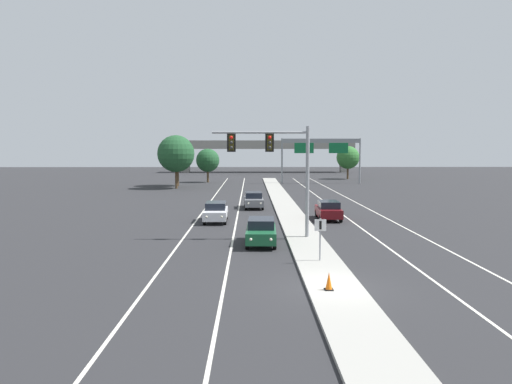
{
  "coord_description": "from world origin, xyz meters",
  "views": [
    {
      "loc": [
        -3.55,
        -20.18,
        5.98
      ],
      "look_at": [
        -3.2,
        10.23,
        3.2
      ],
      "focal_mm": 34.19,
      "sensor_mm": 36.0,
      "label": 1
    }
  ],
  "objects_px": {
    "tree_far_right_b": "(348,158)",
    "car_oncoming_grey": "(254,200)",
    "median_sign_post": "(320,233)",
    "tree_far_left_b": "(208,160)",
    "traffic_cone_median_nose": "(329,281)",
    "highway_sign_gantry": "(321,146)",
    "tree_far_left_a": "(177,154)",
    "overhead_signal_mast": "(278,159)",
    "car_oncoming_white": "(216,212)",
    "car_receding_darkred": "(328,210)",
    "tree_far_left_c": "(176,154)",
    "car_oncoming_green": "(261,231)"
  },
  "relations": [
    {
      "from": "tree_far_right_b",
      "to": "car_oncoming_grey",
      "type": "bearing_deg",
      "value": -112.29
    },
    {
      "from": "median_sign_post",
      "to": "tree_far_left_b",
      "type": "relative_size",
      "value": 0.38
    },
    {
      "from": "tree_far_right_b",
      "to": "traffic_cone_median_nose",
      "type": "bearing_deg",
      "value": -101.88
    },
    {
      "from": "highway_sign_gantry",
      "to": "tree_far_left_a",
      "type": "distance_m",
      "value": 23.66
    },
    {
      "from": "car_oncoming_grey",
      "to": "overhead_signal_mast",
      "type": "bearing_deg",
      "value": -84.89
    },
    {
      "from": "median_sign_post",
      "to": "car_oncoming_white",
      "type": "relative_size",
      "value": 0.49
    },
    {
      "from": "tree_far_left_b",
      "to": "car_receding_darkred",
      "type": "bearing_deg",
      "value": -72.48
    },
    {
      "from": "car_oncoming_grey",
      "to": "tree_far_left_c",
      "type": "distance_m",
      "value": 26.05
    },
    {
      "from": "overhead_signal_mast",
      "to": "car_oncoming_grey",
      "type": "xyz_separation_m",
      "value": [
        -1.46,
        16.34,
        -4.44
      ]
    },
    {
      "from": "tree_far_right_b",
      "to": "tree_far_left_c",
      "type": "relative_size",
      "value": 0.81
    },
    {
      "from": "tree_far_left_c",
      "to": "car_oncoming_grey",
      "type": "bearing_deg",
      "value": -64.32
    },
    {
      "from": "highway_sign_gantry",
      "to": "tree_far_left_a",
      "type": "xyz_separation_m",
      "value": [
        -23.09,
        -5.03,
        -1.21
      ]
    },
    {
      "from": "tree_far_left_c",
      "to": "tree_far_left_b",
      "type": "bearing_deg",
      "value": 74.64
    },
    {
      "from": "median_sign_post",
      "to": "tree_far_left_c",
      "type": "relative_size",
      "value": 0.28
    },
    {
      "from": "overhead_signal_mast",
      "to": "traffic_cone_median_nose",
      "type": "height_order",
      "value": "overhead_signal_mast"
    },
    {
      "from": "car_receding_darkred",
      "to": "tree_far_left_a",
      "type": "xyz_separation_m",
      "value": [
        -17.82,
        35.9,
        4.13
      ]
    },
    {
      "from": "traffic_cone_median_nose",
      "to": "car_receding_darkred",
      "type": "bearing_deg",
      "value": 80.96
    },
    {
      "from": "car_receding_darkred",
      "to": "tree_far_left_b",
      "type": "bearing_deg",
      "value": 107.52
    },
    {
      "from": "median_sign_post",
      "to": "tree_far_left_b",
      "type": "xyz_separation_m",
      "value": [
        -10.93,
        58.97,
        2.2
      ]
    },
    {
      "from": "car_oncoming_grey",
      "to": "tree_far_left_c",
      "type": "xyz_separation_m",
      "value": [
        -11.14,
        23.16,
        4.27
      ]
    },
    {
      "from": "overhead_signal_mast",
      "to": "car_receding_darkred",
      "type": "xyz_separation_m",
      "value": [
        4.7,
        8.48,
        -4.44
      ]
    },
    {
      "from": "highway_sign_gantry",
      "to": "traffic_cone_median_nose",
      "type": "bearing_deg",
      "value": -97.91
    },
    {
      "from": "car_oncoming_grey",
      "to": "highway_sign_gantry",
      "type": "xyz_separation_m",
      "value": [
        11.43,
        33.07,
        5.34
      ]
    },
    {
      "from": "car_oncoming_green",
      "to": "car_oncoming_grey",
      "type": "height_order",
      "value": "same"
    },
    {
      "from": "car_oncoming_grey",
      "to": "tree_far_right_b",
      "type": "bearing_deg",
      "value": 67.71
    },
    {
      "from": "overhead_signal_mast",
      "to": "tree_far_left_b",
      "type": "xyz_separation_m",
      "value": [
        -9.11,
        52.2,
        -1.48
      ]
    },
    {
      "from": "highway_sign_gantry",
      "to": "tree_far_left_a",
      "type": "height_order",
      "value": "tree_far_left_a"
    },
    {
      "from": "overhead_signal_mast",
      "to": "tree_far_left_b",
      "type": "bearing_deg",
      "value": 99.89
    },
    {
      "from": "tree_far_right_b",
      "to": "highway_sign_gantry",
      "type": "bearing_deg",
      "value": -120.85
    },
    {
      "from": "car_oncoming_white",
      "to": "highway_sign_gantry",
      "type": "height_order",
      "value": "highway_sign_gantry"
    },
    {
      "from": "traffic_cone_median_nose",
      "to": "tree_far_left_c",
      "type": "xyz_separation_m",
      "value": [
        -14.04,
        51.52,
        4.58
      ]
    },
    {
      "from": "median_sign_post",
      "to": "car_receding_darkred",
      "type": "bearing_deg",
      "value": 79.32
    },
    {
      "from": "traffic_cone_median_nose",
      "to": "tree_far_left_c",
      "type": "height_order",
      "value": "tree_far_left_c"
    },
    {
      "from": "tree_far_left_b",
      "to": "tree_far_left_c",
      "type": "relative_size",
      "value": 0.74
    },
    {
      "from": "traffic_cone_median_nose",
      "to": "tree_far_left_b",
      "type": "relative_size",
      "value": 0.13
    },
    {
      "from": "overhead_signal_mast",
      "to": "tree_far_left_a",
      "type": "height_order",
      "value": "tree_far_left_a"
    },
    {
      "from": "traffic_cone_median_nose",
      "to": "overhead_signal_mast",
      "type": "bearing_deg",
      "value": 96.83
    },
    {
      "from": "traffic_cone_median_nose",
      "to": "tree_far_left_c",
      "type": "distance_m",
      "value": 53.59
    },
    {
      "from": "car_oncoming_green",
      "to": "car_oncoming_white",
      "type": "bearing_deg",
      "value": 110.61
    },
    {
      "from": "median_sign_post",
      "to": "car_receding_darkred",
      "type": "distance_m",
      "value": 15.53
    },
    {
      "from": "car_oncoming_white",
      "to": "car_receding_darkred",
      "type": "xyz_separation_m",
      "value": [
        9.28,
        0.99,
        0.0
      ]
    },
    {
      "from": "traffic_cone_median_nose",
      "to": "tree_far_left_a",
      "type": "bearing_deg",
      "value": 104.47
    },
    {
      "from": "highway_sign_gantry",
      "to": "tree_far_left_b",
      "type": "height_order",
      "value": "highway_sign_gantry"
    },
    {
      "from": "tree_far_left_b",
      "to": "car_oncoming_grey",
      "type": "bearing_deg",
      "value": -77.97
    },
    {
      "from": "median_sign_post",
      "to": "highway_sign_gantry",
      "type": "bearing_deg",
      "value": 81.75
    },
    {
      "from": "tree_far_left_a",
      "to": "tree_far_left_c",
      "type": "height_order",
      "value": "tree_far_left_c"
    },
    {
      "from": "highway_sign_gantry",
      "to": "tree_far_right_b",
      "type": "height_order",
      "value": "highway_sign_gantry"
    },
    {
      "from": "car_oncoming_white",
      "to": "car_receding_darkred",
      "type": "bearing_deg",
      "value": 6.08
    },
    {
      "from": "overhead_signal_mast",
      "to": "car_receding_darkred",
      "type": "bearing_deg",
      "value": 61.0
    },
    {
      "from": "median_sign_post",
      "to": "car_receding_darkred",
      "type": "height_order",
      "value": "median_sign_post"
    }
  ]
}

